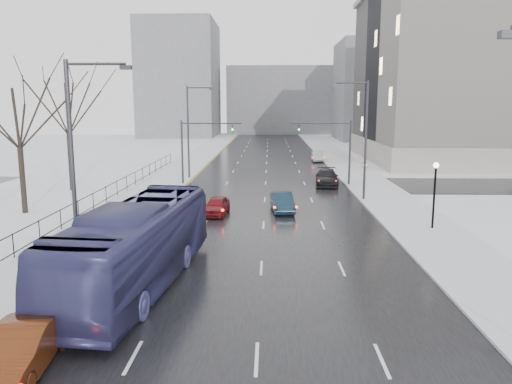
# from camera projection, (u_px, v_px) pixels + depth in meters

# --- Properties ---
(road) EXTENTS (16.00, 150.00, 0.04)m
(road) POSITION_uv_depth(u_px,v_px,m) (266.00, 170.00, 62.27)
(road) COLOR black
(road) RESTS_ON ground
(cross_road) EXTENTS (130.00, 10.00, 0.04)m
(cross_road) POSITION_uv_depth(u_px,v_px,m) (266.00, 185.00, 50.46)
(cross_road) COLOR black
(cross_road) RESTS_ON ground
(sidewalk_left) EXTENTS (5.00, 150.00, 0.16)m
(sidewalk_left) POSITION_uv_depth(u_px,v_px,m) (183.00, 169.00, 62.54)
(sidewalk_left) COLOR silver
(sidewalk_left) RESTS_ON ground
(sidewalk_right) EXTENTS (5.00, 150.00, 0.16)m
(sidewalk_right) POSITION_uv_depth(u_px,v_px,m) (351.00, 169.00, 61.98)
(sidewalk_right) COLOR silver
(sidewalk_right) RESTS_ON ground
(park_strip) EXTENTS (14.00, 150.00, 0.12)m
(park_strip) POSITION_uv_depth(u_px,v_px,m) (108.00, 169.00, 62.80)
(park_strip) COLOR white
(park_strip) RESTS_ON ground
(tree_park_d) EXTENTS (8.75, 8.75, 12.50)m
(tree_park_d) POSITION_uv_depth(u_px,v_px,m) (25.00, 214.00, 37.16)
(tree_park_d) COLOR black
(tree_park_d) RESTS_ON ground
(tree_park_e) EXTENTS (9.45, 9.45, 13.50)m
(tree_park_e) POSITION_uv_depth(u_px,v_px,m) (72.00, 191.00, 47.01)
(tree_park_e) COLOR black
(tree_park_e) RESTS_ON ground
(iron_fence) EXTENTS (0.06, 70.00, 1.30)m
(iron_fence) POSITION_uv_depth(u_px,v_px,m) (67.00, 214.00, 32.93)
(iron_fence) COLOR black
(iron_fence) RESTS_ON sidewalk_left
(streetlight_r_mid) EXTENTS (2.95, 0.25, 10.00)m
(streetlight_r_mid) POSITION_uv_depth(u_px,v_px,m) (363.00, 134.00, 41.39)
(streetlight_r_mid) COLOR #2D2D33
(streetlight_r_mid) RESTS_ON ground
(streetlight_l_near) EXTENTS (2.95, 0.25, 10.00)m
(streetlight_l_near) POSITION_uv_depth(u_px,v_px,m) (77.00, 161.00, 22.14)
(streetlight_l_near) COLOR #2D2D33
(streetlight_l_near) RESTS_ON ground
(streetlight_l_far) EXTENTS (2.95, 0.25, 10.00)m
(streetlight_l_far) POSITION_uv_depth(u_px,v_px,m) (190.00, 127.00, 53.64)
(streetlight_l_far) COLOR #2D2D33
(streetlight_l_far) RESTS_ON ground
(lamppost_r_mid) EXTENTS (0.36, 0.36, 4.28)m
(lamppost_r_mid) POSITION_uv_depth(u_px,v_px,m) (435.00, 186.00, 31.94)
(lamppost_r_mid) COLOR black
(lamppost_r_mid) RESTS_ON sidewalk_right
(mast_signal_right) EXTENTS (6.10, 0.33, 6.50)m
(mast_signal_right) POSITION_uv_depth(u_px,v_px,m) (339.00, 145.00, 49.55)
(mast_signal_right) COLOR #2D2D33
(mast_signal_right) RESTS_ON ground
(mast_signal_left) EXTENTS (6.10, 0.33, 6.50)m
(mast_signal_left) POSITION_uv_depth(u_px,v_px,m) (193.00, 144.00, 49.94)
(mast_signal_left) COLOR #2D2D33
(mast_signal_left) RESTS_ON ground
(no_uturn_sign) EXTENTS (0.60, 0.06, 2.70)m
(no_uturn_sign) POSITION_uv_depth(u_px,v_px,m) (365.00, 168.00, 45.88)
(no_uturn_sign) COLOR #2D2D33
(no_uturn_sign) RESTS_ON sidewalk_right
(civic_building) EXTENTS (41.00, 31.00, 24.80)m
(civic_building) POSITION_uv_depth(u_px,v_px,m) (512.00, 82.00, 71.20)
(civic_building) COLOR gray
(civic_building) RESTS_ON ground
(bldg_far_right) EXTENTS (24.00, 20.00, 22.00)m
(bldg_far_right) POSITION_uv_depth(u_px,v_px,m) (391.00, 91.00, 113.75)
(bldg_far_right) COLOR slate
(bldg_far_right) RESTS_ON ground
(bldg_far_left) EXTENTS (18.00, 22.00, 28.00)m
(bldg_far_left) POSITION_uv_depth(u_px,v_px,m) (180.00, 80.00, 124.40)
(bldg_far_left) COLOR slate
(bldg_far_left) RESTS_ON ground
(bldg_far_center) EXTENTS (30.00, 18.00, 18.00)m
(bldg_far_center) POSITION_uv_depth(u_px,v_px,m) (283.00, 101.00, 139.34)
(bldg_far_center) COLOR slate
(bldg_far_center) RESTS_ON ground
(sedan_left_near) EXTENTS (1.92, 4.64, 1.49)m
(sedan_left_near) POSITION_uv_depth(u_px,v_px,m) (22.00, 349.00, 15.10)
(sedan_left_near) COLOR #52230E
(sedan_left_near) RESTS_ON road
(bus) EXTENTS (4.51, 13.79, 3.77)m
(bus) POSITION_uv_depth(u_px,v_px,m) (138.00, 245.00, 22.18)
(bus) COLOR navy
(bus) RESTS_ON road
(sedan_center_near) EXTENTS (1.93, 4.07, 1.34)m
(sedan_center_near) POSITION_uv_depth(u_px,v_px,m) (217.00, 206.00, 36.74)
(sedan_center_near) COLOR maroon
(sedan_center_near) RESTS_ON road
(sedan_right_near) EXTENTS (1.90, 4.44, 1.42)m
(sedan_right_near) POSITION_uv_depth(u_px,v_px,m) (282.00, 202.00, 37.83)
(sedan_right_near) COLOR #122636
(sedan_right_near) RESTS_ON road
(sedan_right_far) EXTENTS (2.67, 5.62, 1.58)m
(sedan_right_far) POSITION_uv_depth(u_px,v_px,m) (327.00, 178.00, 49.96)
(sedan_right_far) COLOR black
(sedan_right_far) RESTS_ON road
(sedan_right_distant) EXTENTS (1.48, 4.23, 1.39)m
(sedan_right_distant) POSITION_uv_depth(u_px,v_px,m) (317.00, 156.00, 70.81)
(sedan_right_distant) COLOR #A3A3A7
(sedan_right_distant) RESTS_ON road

